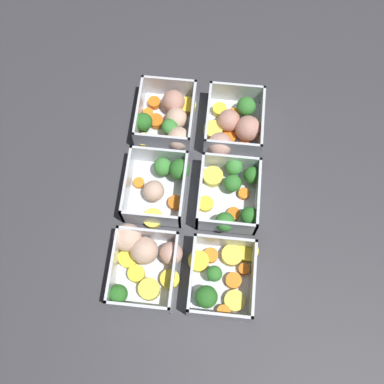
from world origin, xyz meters
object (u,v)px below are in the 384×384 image
object	(u,v)px
container_near_right	(143,260)
container_far_left	(234,126)
container_far_right	(221,278)
container_near_center	(160,185)
container_near_left	(169,119)
container_far_center	(231,194)

from	to	relation	value
container_near_right	container_far_left	bearing A→B (deg)	153.41
container_near_right	container_far_right	bearing A→B (deg)	82.93
container_near_center	container_near_right	distance (m)	0.15
container_near_center	container_far_right	world-z (taller)	same
container_near_right	container_far_left	xyz separation A→B (m)	(-0.29, 0.14, 0.00)
container_near_left	container_far_left	world-z (taller)	same
container_near_center	container_far_right	bearing A→B (deg)	38.19
container_near_left	container_far_center	distance (m)	0.20
container_far_left	container_far_center	world-z (taller)	same
container_far_right	container_far_center	bearing A→B (deg)	177.48
container_far_right	container_far_left	bearing A→B (deg)	179.72
container_near_right	container_far_left	world-z (taller)	same
container_near_center	container_far_center	size ratio (longest dim) A/B	1.03
container_far_left	container_far_right	xyz separation A→B (m)	(0.30, -0.00, -0.00)
container_far_center	container_far_right	bearing A→B (deg)	-2.52
container_near_right	container_far_right	distance (m)	0.14
container_far_left	container_far_right	world-z (taller)	same
container_near_center	container_far_center	bearing A→B (deg)	87.67
container_near_center	container_far_left	xyz separation A→B (m)	(-0.14, 0.13, 0.00)
container_near_center	container_far_center	distance (m)	0.14
container_near_left	container_far_center	world-z (taller)	same
container_far_left	container_far_center	bearing A→B (deg)	2.16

